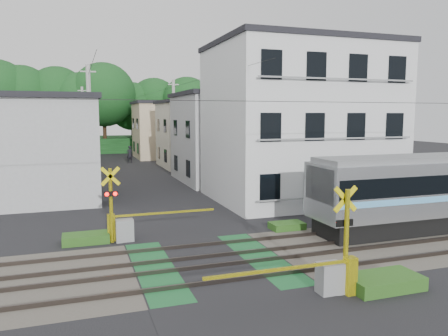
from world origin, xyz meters
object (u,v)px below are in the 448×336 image
object	(u,v)px
crossing_signal_near	(334,270)
apartment_block	(299,122)
crossing_signal_far	(122,224)
pedestrian	(130,154)

from	to	relation	value
crossing_signal_near	apartment_block	bearing A→B (deg)	65.78
crossing_signal_far	apartment_block	world-z (taller)	apartment_block
apartment_block	crossing_signal_near	bearing A→B (deg)	-114.22
crossing_signal_near	crossing_signal_far	world-z (taller)	same
crossing_signal_far	pedestrian	bearing A→B (deg)	82.74
crossing_signal_far	apartment_block	size ratio (longest dim) A/B	0.46
apartment_block	pedestrian	xyz separation A→B (m)	(-7.33, 23.64, -3.74)
crossing_signal_near	crossing_signal_far	bearing A→B (deg)	125.29
crossing_signal_far	crossing_signal_near	bearing A→B (deg)	-54.71
apartment_block	pedestrian	distance (m)	25.03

